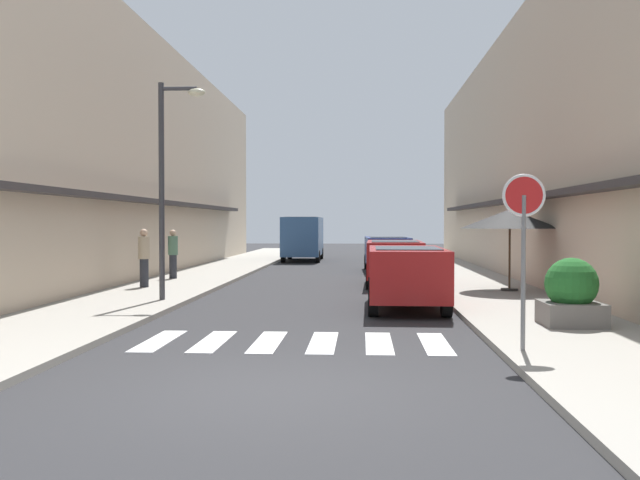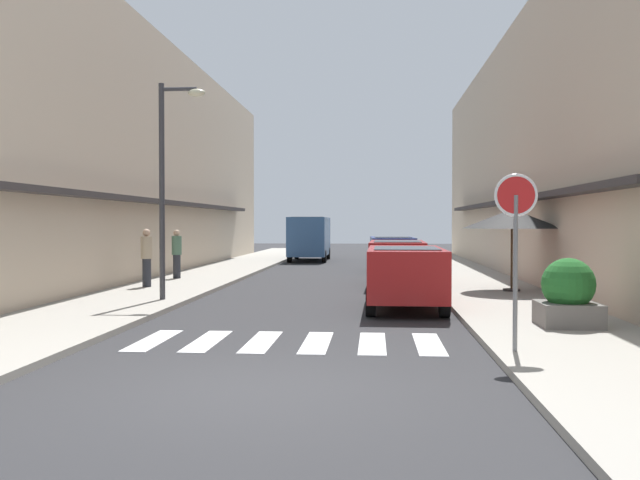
% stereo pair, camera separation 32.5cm
% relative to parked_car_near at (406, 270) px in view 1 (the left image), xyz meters
% --- Properties ---
extents(ground_plane, '(88.94, 88.94, 0.00)m').
position_rel_parked_car_near_xyz_m(ground_plane, '(-2.19, 8.02, -0.92)').
color(ground_plane, '#2B2B2D').
extents(sidewalk_left, '(3.14, 56.60, 0.12)m').
position_rel_parked_car_near_xyz_m(sidewalk_left, '(-7.01, 8.02, -0.86)').
color(sidewalk_left, '#9E998E').
rests_on(sidewalk_left, ground_plane).
extents(sidewalk_right, '(3.14, 56.60, 0.12)m').
position_rel_parked_car_near_xyz_m(sidewalk_right, '(2.62, 8.02, -0.86)').
color(sidewalk_right, '#9E998E').
rests_on(sidewalk_right, ground_plane).
extents(building_row_left, '(5.50, 38.38, 9.04)m').
position_rel_parked_car_near_xyz_m(building_row_left, '(-11.07, 9.04, 3.60)').
color(building_row_left, '#C6B299').
rests_on(building_row_left, ground_plane).
extents(building_row_right, '(5.50, 38.38, 9.24)m').
position_rel_parked_car_near_xyz_m(building_row_right, '(6.69, 9.04, 3.69)').
color(building_row_right, '#C6B299').
rests_on(building_row_right, ground_plane).
extents(crosswalk, '(5.20, 2.20, 0.01)m').
position_rel_parked_car_near_xyz_m(crosswalk, '(-2.19, -4.77, -0.92)').
color(crosswalk, silver).
rests_on(crosswalk, ground_plane).
extents(parked_car_near, '(1.85, 4.26, 1.47)m').
position_rel_parked_car_near_xyz_m(parked_car_near, '(0.00, 0.00, 0.00)').
color(parked_car_near, maroon).
rests_on(parked_car_near, ground_plane).
extents(parked_car_mid, '(1.88, 4.14, 1.47)m').
position_rel_parked_car_near_xyz_m(parked_car_mid, '(0.00, 6.16, -0.00)').
color(parked_car_mid, maroon).
rests_on(parked_car_mid, ground_plane).
extents(parked_car_far, '(1.91, 4.26, 1.47)m').
position_rel_parked_car_near_xyz_m(parked_car_far, '(0.00, 12.79, -0.00)').
color(parked_car_far, navy).
rests_on(parked_car_far, ground_plane).
extents(delivery_van, '(2.05, 5.42, 2.37)m').
position_rel_parked_car_near_xyz_m(delivery_van, '(-4.24, 20.87, 0.48)').
color(delivery_van, '#33598C').
rests_on(delivery_van, ground_plane).
extents(round_street_sign, '(0.65, 0.07, 2.67)m').
position_rel_parked_car_near_xyz_m(round_street_sign, '(1.38, -5.91, 1.24)').
color(round_street_sign, slate).
rests_on(round_street_sign, sidewalk_right).
extents(street_lamp, '(1.19, 0.28, 5.43)m').
position_rel_parked_car_near_xyz_m(street_lamp, '(-5.89, 0.58, 2.51)').
color(street_lamp, '#38383D').
rests_on(street_lamp, sidewalk_left).
extents(cafe_umbrella, '(2.78, 2.78, 2.33)m').
position_rel_parked_car_near_xyz_m(cafe_umbrella, '(3.15, 3.49, 1.24)').
color(cafe_umbrella, '#262626').
rests_on(cafe_umbrella, sidewalk_right).
extents(planter_corner, '(1.09, 1.09, 1.28)m').
position_rel_parked_car_near_xyz_m(planter_corner, '(2.88, -3.27, -0.22)').
color(planter_corner, slate).
rests_on(planter_corner, sidewalk_right).
extents(pedestrian_walking_near, '(0.34, 0.34, 1.75)m').
position_rel_parked_car_near_xyz_m(pedestrian_walking_near, '(-7.60, 3.92, 0.13)').
color(pedestrian_walking_near, '#282B33').
rests_on(pedestrian_walking_near, sidewalk_left).
extents(pedestrian_walking_far, '(0.34, 0.34, 1.70)m').
position_rel_parked_car_near_xyz_m(pedestrian_walking_far, '(-7.61, 7.15, 0.09)').
color(pedestrian_walking_far, '#282B33').
rests_on(pedestrian_walking_far, sidewalk_left).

